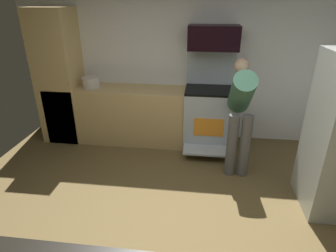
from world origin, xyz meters
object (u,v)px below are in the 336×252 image
(oven_range, at_px, (209,115))
(microwave, at_px, (214,38))
(person_cook, at_px, (240,109))
(stock_pot, at_px, (91,82))

(oven_range, relative_size, microwave, 2.05)
(oven_range, bearing_deg, microwave, 90.00)
(oven_range, relative_size, person_cook, 1.02)
(oven_range, distance_m, person_cook, 0.85)
(stock_pot, bearing_deg, microwave, 2.41)
(microwave, relative_size, stock_pot, 2.63)
(person_cook, height_order, stock_pot, person_cook)
(oven_range, height_order, microwave, microwave)
(oven_range, bearing_deg, person_cook, -59.72)
(oven_range, height_order, stock_pot, oven_range)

